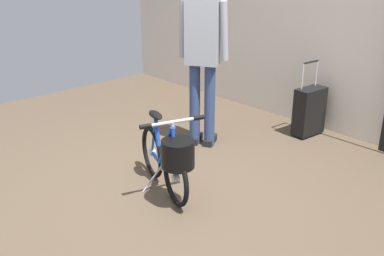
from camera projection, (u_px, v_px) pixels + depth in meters
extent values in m
plane|color=brown|center=(169.00, 204.00, 3.68)|extent=(6.97, 6.97, 0.00)
cube|color=silver|center=(344.00, 5.00, 4.72)|extent=(6.97, 0.10, 2.79)
torus|color=black|center=(176.00, 178.00, 3.60)|extent=(0.46, 0.19, 0.47)
cylinder|color=#B7B7BC|center=(176.00, 178.00, 3.60)|extent=(0.07, 0.07, 0.06)
torus|color=black|center=(152.00, 152.00, 4.06)|extent=(0.46, 0.19, 0.47)
cylinder|color=#B7B7BC|center=(152.00, 152.00, 4.06)|extent=(0.07, 0.07, 0.06)
cylinder|color=#1947B2|center=(156.00, 157.00, 3.97)|extent=(0.21, 0.10, 0.05)
cylinder|color=#1947B2|center=(166.00, 146.00, 3.68)|extent=(0.33, 0.14, 0.46)
cylinder|color=#1947B2|center=(158.00, 140.00, 3.85)|extent=(0.13, 0.07, 0.40)
cylinder|color=#1947B2|center=(156.00, 157.00, 3.97)|extent=(0.20, 0.09, 0.04)
cylinder|color=#1947B2|center=(174.00, 153.00, 3.54)|extent=(0.08, 0.05, 0.43)
cylinder|color=#1947B2|center=(154.00, 135.00, 3.94)|extent=(0.14, 0.06, 0.38)
ellipsoid|color=black|center=(155.00, 115.00, 3.81)|extent=(0.24, 0.15, 0.05)
cylinder|color=#B7B7BC|center=(173.00, 124.00, 3.47)|extent=(0.03, 0.03, 0.04)
cylinder|color=#B7B7BC|center=(173.00, 122.00, 3.46)|extent=(0.16, 0.43, 0.03)
cylinder|color=black|center=(145.00, 126.00, 3.38)|extent=(0.06, 0.10, 0.04)
cylinder|color=black|center=(198.00, 118.00, 3.55)|extent=(0.06, 0.10, 0.04)
cylinder|color=#B7B7BC|center=(160.00, 162.00, 3.89)|extent=(0.14, 0.06, 0.14)
cylinder|color=#B7B7BC|center=(153.00, 179.00, 3.86)|extent=(0.08, 0.19, 0.22)
cylinder|color=black|center=(178.00, 154.00, 3.47)|extent=(0.33, 0.33, 0.22)
cylinder|color=navy|center=(210.00, 106.00, 4.63)|extent=(0.11, 0.11, 0.87)
cube|color=black|center=(210.00, 140.00, 4.82)|extent=(0.20, 0.25, 0.07)
cylinder|color=navy|center=(195.00, 105.00, 4.67)|extent=(0.11, 0.11, 0.87)
cube|color=black|center=(196.00, 138.00, 4.86)|extent=(0.20, 0.25, 0.07)
cube|color=#999EA8|center=(203.00, 30.00, 4.36)|extent=(0.38, 0.33, 0.67)
cylinder|color=#999EA8|center=(224.00, 31.00, 4.32)|extent=(0.08, 0.11, 0.57)
cylinder|color=#999EA8|center=(183.00, 29.00, 4.44)|extent=(0.13, 0.11, 0.57)
cube|color=black|center=(309.00, 111.00, 4.95)|extent=(0.22, 0.38, 0.52)
cylinder|color=#B7B7BC|center=(302.00, 77.00, 4.77)|extent=(0.02, 0.02, 0.28)
cylinder|color=#B7B7BC|center=(316.00, 73.00, 4.90)|extent=(0.02, 0.02, 0.28)
cylinder|color=black|center=(311.00, 62.00, 4.79)|extent=(0.04, 0.23, 0.02)
cylinder|color=black|center=(303.00, 137.00, 4.94)|extent=(0.04, 0.02, 0.04)
cylinder|color=black|center=(318.00, 132.00, 5.08)|extent=(0.04, 0.02, 0.04)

